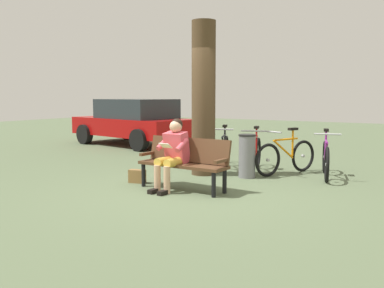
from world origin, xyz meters
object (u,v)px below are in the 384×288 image
Objects in this scene: bicycle_silver at (224,151)px; bicycle_black at (255,154)px; handbag at (137,176)px; tree_trunk at (204,99)px; bench at (185,159)px; bicycle_green at (286,156)px; parked_car at (134,121)px; litter_bin at (247,156)px; person_reading at (173,151)px; bicycle_orange at (326,159)px.

bicycle_black is at bearing 66.97° from bicycle_silver.
handbag is 2.39m from bicycle_silver.
bench is at bearing 108.10° from tree_trunk.
tree_trunk is 2.04m from bicycle_green.
bicycle_green is (-0.97, -2.24, -0.15)m from bench.
tree_trunk reaches higher than parked_car.
tree_trunk is at bearing 9.58° from litter_bin.
bench is 1.35× the size of person_reading.
bicycle_black is 1.03× the size of bicycle_silver.
bench is 6.72m from parked_car.
person_reading reaches higher than handbag.
person_reading is at bearing 101.06° from tree_trunk.
litter_bin is at bearing -11.39° from bicycle_green.
bicycle_black is (0.17, -0.76, -0.06)m from litter_bin.
bicycle_green is 0.99× the size of bicycle_silver.
bicycle_orange is (-1.29, -0.83, -0.06)m from litter_bin.
handbag is 3.65m from bicycle_orange.
person_reading is at bearing -54.59° from bicycle_orange.
bicycle_silver is at bearing -76.37° from bench.
handbag is 0.36× the size of litter_bin.
litter_bin is at bearing -107.94° from person_reading.
bicycle_green is (-0.52, -0.75, -0.06)m from litter_bin.
litter_bin is (-1.48, -1.53, 0.30)m from handbag.
tree_trunk is 1.65m from bicycle_black.
bicycle_black is at bearing -67.90° from bicycle_green.
bicycle_black is at bearing -119.66° from handbag.
bench is 2.45m from bicycle_green.
bench is 0.36× the size of parked_car.
bicycle_black is (-1.31, -2.30, 0.24)m from handbag.
bicycle_green is 0.35× the size of parked_car.
bicycle_silver is at bearing -40.21° from litter_bin.
handbag is at bearing -46.20° from bicycle_black.
bench is at bearing -23.80° from bicycle_black.
parked_car is at bearing -35.51° from tree_trunk.
bench is at bearing -177.55° from handbag.
handbag is 0.07× the size of parked_car.
litter_bin reaches higher than handbag.
litter_bin is at bearing -74.43° from bicycle_orange.
litter_bin is (-0.89, -0.15, -1.10)m from tree_trunk.
bench is 0.99× the size of bicycle_black.
bicycle_green and bicycle_black have the same top height.
handbag is at bearing -5.44° from person_reading.
bicycle_orange is (-2.76, -2.37, 0.24)m from handbag.
person_reading is 1.75m from tree_trunk.
bicycle_green is at bearing -111.37° from bench.
litter_bin is 0.19× the size of parked_car.
bicycle_silver reaches higher than litter_bin.
bicycle_silver is at bearing -80.44° from person_reading.
bench is 0.27m from person_reading.
person_reading reaches higher than bench.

